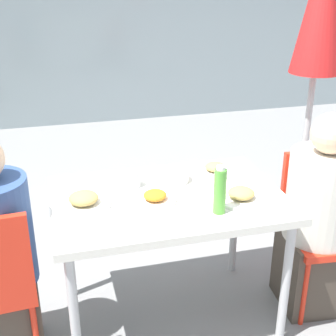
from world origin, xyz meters
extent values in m
plane|color=gray|center=(0.00, 0.00, 0.00)|extent=(24.00, 24.00, 0.00)
cube|color=silver|center=(0.00, 0.00, 0.73)|extent=(1.14, 0.77, 0.04)
cylinder|color=#B7B7B7|center=(-0.51, -0.33, 0.36)|extent=(0.04, 0.04, 0.71)
cylinder|color=#B7B7B7|center=(0.51, -0.33, 0.36)|extent=(0.04, 0.04, 0.71)
cylinder|color=#B7B7B7|center=(-0.51, 0.33, 0.36)|extent=(0.04, 0.04, 0.71)
cylinder|color=#B7B7B7|center=(0.51, 0.33, 0.36)|extent=(0.04, 0.04, 0.71)
cylinder|color=red|center=(-0.71, 0.12, 0.20)|extent=(0.03, 0.03, 0.40)
cube|color=#473D33|center=(-0.82, -0.05, 0.22)|extent=(0.33, 0.33, 0.44)
cube|color=red|center=(0.87, -0.08, 0.42)|extent=(0.44, 0.44, 0.04)
cube|color=red|center=(0.89, 0.10, 0.65)|extent=(0.40, 0.07, 0.42)
cylinder|color=red|center=(0.68, -0.24, 0.20)|extent=(0.03, 0.03, 0.40)
cylinder|color=red|center=(1.06, 0.07, 0.20)|extent=(0.03, 0.03, 0.40)
cylinder|color=red|center=(0.72, 0.10, 0.20)|extent=(0.03, 0.03, 0.40)
cube|color=#473D33|center=(0.82, -0.08, 0.22)|extent=(0.37, 0.37, 0.44)
cylinder|color=beige|center=(0.82, -0.08, 0.68)|extent=(0.38, 0.38, 0.48)
sphere|color=beige|center=(0.82, -0.08, 1.03)|extent=(0.21, 0.21, 0.21)
cylinder|color=#333333|center=(1.22, 0.78, 0.03)|extent=(0.36, 0.36, 0.05)
cylinder|color=#BCBCBC|center=(1.22, 0.78, 1.05)|extent=(0.04, 0.04, 2.10)
cylinder|color=white|center=(-0.41, 0.00, 0.76)|extent=(0.25, 0.25, 0.01)
ellipsoid|color=tan|center=(-0.41, 0.00, 0.79)|extent=(0.14, 0.14, 0.06)
cylinder|color=white|center=(-0.08, -0.05, 0.76)|extent=(0.20, 0.20, 0.01)
ellipsoid|color=orange|center=(-0.08, -0.05, 0.79)|extent=(0.11, 0.11, 0.04)
cylinder|color=white|center=(0.32, 0.21, 0.76)|extent=(0.21, 0.21, 0.01)
ellipsoid|color=tan|center=(0.32, 0.21, 0.79)|extent=(0.11, 0.11, 0.05)
cylinder|color=white|center=(0.33, -0.14, 0.76)|extent=(0.23, 0.23, 0.01)
ellipsoid|color=tan|center=(0.33, -0.14, 0.79)|extent=(0.13, 0.13, 0.05)
cylinder|color=#51A338|center=(0.18, -0.22, 0.86)|extent=(0.06, 0.06, 0.21)
cylinder|color=white|center=(0.18, -0.22, 0.97)|extent=(0.04, 0.04, 0.02)
cylinder|color=silver|center=(-0.15, 0.15, 0.79)|extent=(0.08, 0.08, 0.09)
cylinder|color=white|center=(0.07, 0.16, 0.78)|extent=(0.16, 0.16, 0.06)
camera|label=1|loc=(-0.53, -1.99, 1.78)|focal=50.00mm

